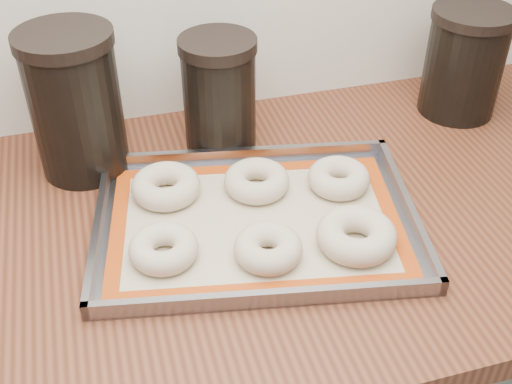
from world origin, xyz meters
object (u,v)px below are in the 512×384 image
object	(u,v)px
bagel_back_left	(166,186)
canister_mid	(219,94)
canister_left	(75,103)
bagel_front_left	(164,249)
bagel_back_right	(339,178)
bagel_front_mid	(268,248)
bagel_front_right	(356,235)
baking_tray	(256,221)
canister_right	(464,62)
bagel_back_mid	(257,181)

from	to	relation	value
bagel_back_left	canister_mid	xyz separation A→B (m)	(0.12, 0.13, 0.07)
bagel_back_left	canister_left	distance (m)	0.19
bagel_front_left	bagel_back_right	bearing A→B (deg)	16.31
bagel_front_left	bagel_front_mid	size ratio (longest dim) A/B	1.01
bagel_front_mid	bagel_back_left	xyz separation A→B (m)	(-0.11, 0.17, 0.00)
bagel_front_mid	bagel_front_right	distance (m)	0.12
baking_tray	bagel_back_left	size ratio (longest dim) A/B	4.88
bagel_front_right	canister_mid	world-z (taller)	canister_mid
bagel_front_left	canister_mid	world-z (taller)	canister_mid
bagel_front_left	bagel_back_left	size ratio (longest dim) A/B	0.90
bagel_front_left	canister_mid	bearing A→B (deg)	61.49
canister_left	baking_tray	bearing A→B (deg)	-44.09
canister_left	canister_mid	bearing A→B (deg)	1.15
bagel_front_mid	bagel_back_right	bearing A→B (deg)	39.10
bagel_front_mid	canister_mid	distance (m)	0.31
bagel_back_left	canister_mid	bearing A→B (deg)	47.30
bagel_front_right	bagel_back_left	bearing A→B (deg)	141.52
bagel_front_left	canister_right	size ratio (longest dim) A/B	0.49
bagel_front_mid	bagel_back_right	size ratio (longest dim) A/B	0.98
bagel_front_mid	bagel_front_right	size ratio (longest dim) A/B	0.84
bagel_front_right	canister_right	world-z (taller)	canister_right
canister_left	canister_mid	size ratio (longest dim) A/B	1.21
canister_mid	bagel_front_left	bearing A→B (deg)	-118.51
baking_tray	canister_left	distance (m)	0.33
bagel_back_left	bagel_back_right	xyz separation A→B (m)	(0.26, -0.05, -0.00)
canister_right	bagel_back_left	bearing A→B (deg)	-168.20
bagel_front_right	bagel_back_left	world-z (taller)	bagel_front_right
bagel_front_left	bagel_back_left	distance (m)	0.14
baking_tray	bagel_back_right	distance (m)	0.15
canister_mid	baking_tray	bearing A→B (deg)	-90.35
bagel_back_mid	canister_left	world-z (taller)	canister_left
canister_right	bagel_front_mid	bearing A→B (deg)	-147.14
bagel_back_left	bagel_back_right	world-z (taller)	bagel_back_left
baking_tray	bagel_back_mid	xyz separation A→B (m)	(0.02, 0.07, 0.02)
baking_tray	canister_right	distance (m)	0.50
canister_left	bagel_back_left	bearing A→B (deg)	-47.34
bagel_front_right	canister_left	distance (m)	0.47
bagel_front_left	bagel_back_left	xyz separation A→B (m)	(0.03, 0.14, 0.00)
bagel_back_left	bagel_back_mid	xyz separation A→B (m)	(0.14, -0.02, -0.00)
baking_tray	bagel_front_mid	size ratio (longest dim) A/B	5.47
bagel_back_mid	baking_tray	bearing A→B (deg)	-106.75
baking_tray	bagel_back_mid	distance (m)	0.08
bagel_front_right	bagel_back_left	xyz separation A→B (m)	(-0.23, 0.19, -0.00)
bagel_back_right	canister_mid	distance (m)	0.24
bagel_back_right	canister_left	world-z (taller)	canister_left
bagel_back_left	canister_mid	world-z (taller)	canister_mid
bagel_front_left	bagel_back_mid	world-z (taller)	bagel_back_mid
bagel_front_left	bagel_front_right	xyz separation A→B (m)	(0.26, -0.05, 0.00)
bagel_back_left	bagel_back_mid	size ratio (longest dim) A/B	1.04
bagel_front_mid	baking_tray	bearing A→B (deg)	86.26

